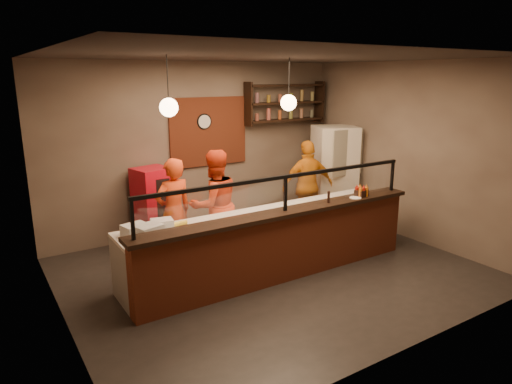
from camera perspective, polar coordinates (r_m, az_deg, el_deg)
floor at (r=7.18m, az=2.09°, el=-9.88°), size 6.00×6.00×0.00m
ceiling at (r=6.55m, az=2.36°, el=16.58°), size 6.00×6.00×0.00m
wall_back at (r=8.81m, az=-7.14°, el=5.49°), size 6.00×0.00×6.00m
wall_left at (r=5.58m, az=-23.98°, el=-0.87°), size 0.00×5.00×5.00m
wall_right at (r=8.72m, az=18.69°, el=4.74°), size 0.00×5.00×5.00m
wall_front at (r=4.90m, az=19.14°, el=-2.41°), size 6.00×0.00×6.00m
brick_patch at (r=8.83m, az=-5.93°, el=7.51°), size 1.60×0.04×1.30m
service_counter at (r=6.76m, az=3.59°, el=-6.88°), size 4.60×0.25×1.00m
counter_ledge at (r=6.58m, az=3.66°, el=-2.58°), size 4.70×0.37×0.06m
worktop_cabinet at (r=7.17m, az=1.21°, el=-6.23°), size 4.60×0.75×0.85m
worktop at (r=7.02m, az=1.23°, el=-2.79°), size 4.60×0.75×0.05m
sneeze_guard at (r=6.49m, az=3.71°, el=0.29°), size 4.50×0.05×0.52m
wall_shelving at (r=9.55m, az=3.72°, el=11.08°), size 1.84×0.28×0.85m
wall_clock at (r=8.76m, az=-6.53°, el=8.75°), size 0.30×0.04×0.30m
pendant_left at (r=6.01m, az=-10.85°, el=10.36°), size 0.24×0.24×0.77m
pendant_right at (r=6.95m, az=4.10°, el=11.09°), size 0.24×0.24×0.77m
cook_left at (r=7.30m, az=-10.24°, el=-2.47°), size 0.68×0.50×1.72m
cook_mid at (r=7.44m, az=-5.21°, el=-1.62°), size 0.88×0.69×1.81m
cook_right at (r=8.85m, az=6.49°, el=0.78°), size 1.10×0.68×1.76m
fridge at (r=9.59m, az=9.69°, el=2.31°), size 1.04×1.01×1.95m
red_cooler at (r=8.28m, az=-12.68°, el=-1.76°), size 0.70×0.66×1.39m
pizza_dough at (r=7.46m, az=6.83°, el=-1.60°), size 0.68×0.68×0.01m
prep_tub_a at (r=6.37m, az=-11.65°, el=-3.99°), size 0.32×0.28×0.14m
prep_tub_b at (r=6.21m, az=-14.86°, el=-4.62°), size 0.36×0.31×0.16m
prep_tub_c at (r=6.11m, az=-13.24°, el=-4.78°), size 0.39×0.35×0.17m
rolling_pin at (r=6.46m, az=-10.14°, el=-4.02°), size 0.38×0.10×0.06m
condiment_caddy at (r=7.51m, az=13.03°, el=-0.13°), size 0.22×0.18×0.11m
pepper_mill at (r=7.03m, az=9.06°, el=-0.62°), size 0.04×0.04×0.18m
small_plate at (r=7.38m, az=12.31°, el=-0.72°), size 0.21×0.21×0.01m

